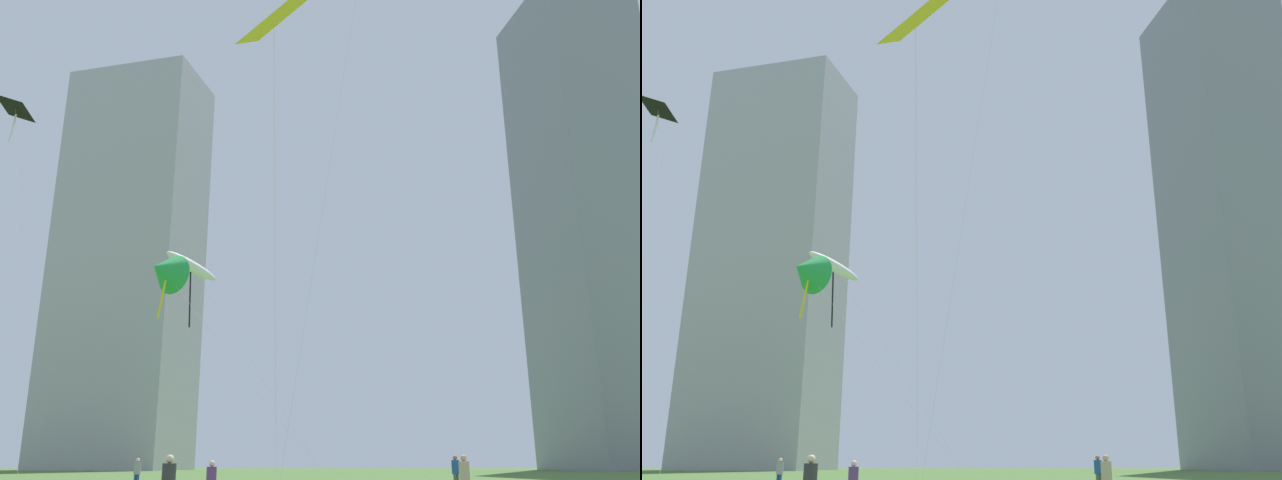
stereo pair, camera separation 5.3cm
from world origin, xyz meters
TOP-DOWN VIEW (x-y plane):
  - person_standing_0 at (5.76, 6.35)m, footprint 0.39×0.39m
  - person_standing_1 at (7.72, 17.23)m, footprint 0.40×0.40m
  - person_standing_3 at (-9.39, 19.94)m, footprint 0.37×0.37m
  - kite_flying_0 at (-7.44, 14.16)m, footprint 10.25×3.09m
  - kite_flying_2 at (-15.25, 11.92)m, footprint 6.21×7.04m
  - kite_flying_4 at (-7.53, 22.61)m, footprint 10.67×8.10m
  - kite_flying_6 at (-1.21, -0.35)m, footprint 2.70×4.33m
  - distant_highrise_0 at (-34.83, 106.47)m, footprint 28.39×22.15m
  - distant_highrise_1 at (52.36, 98.30)m, footprint 22.24×25.16m

SIDE VIEW (x-z plane):
  - person_standing_3 at x=-9.39m, z-range 0.13..1.81m
  - person_standing_0 at x=5.76m, z-range 0.14..1.88m
  - person_standing_1 at x=7.72m, z-range 0.14..1.95m
  - kite_flying_0 at x=-7.44m, z-range 4.88..16.89m
  - kite_flying_4 at x=-7.53m, z-range 6.34..20.59m
  - kite_flying_6 at x=-1.21m, z-range 7.28..23.99m
  - kite_flying_2 at x=-15.25m, z-range 9.11..28.47m
  - distant_highrise_0 at x=-34.83m, z-range 0.00..77.28m
  - distant_highrise_1 at x=52.36m, z-range 0.00..90.56m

